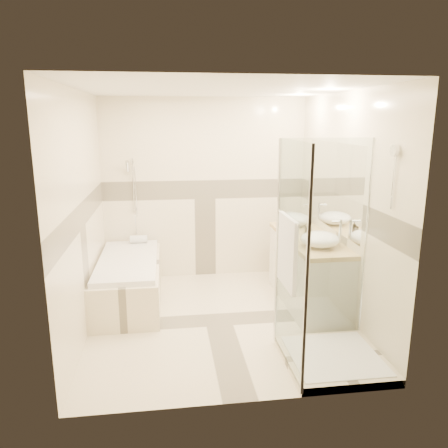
{
  "coord_description": "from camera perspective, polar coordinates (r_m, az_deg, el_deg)",
  "views": [
    {
      "loc": [
        -0.54,
        -4.51,
        2.2
      ],
      "look_at": [
        0.1,
        0.25,
        1.05
      ],
      "focal_mm": 35.0,
      "sensor_mm": 36.0,
      "label": 1
    }
  ],
  "objects": [
    {
      "name": "amenity_bottle_b",
      "position": [
        5.21,
        11.02,
        -1.0
      ],
      "size": [
        0.12,
        0.12,
        0.14
      ],
      "primitive_type": "imported",
      "rotation": [
        0.0,
        0.0,
        0.11
      ],
      "color": "black",
      "rests_on": "vanity"
    },
    {
      "name": "faucet_near",
      "position": [
        5.83,
        11.14,
        1.48
      ],
      "size": [
        0.12,
        0.03,
        0.29
      ],
      "color": "silver",
      "rests_on": "vanity"
    },
    {
      "name": "shower_enclosure",
      "position": [
        4.16,
        12.58,
        -10.93
      ],
      "size": [
        0.96,
        0.93,
        2.04
      ],
      "color": "beige",
      "rests_on": "ground"
    },
    {
      "name": "amenity_bottle_a",
      "position": [
        5.23,
        10.93,
        -0.78
      ],
      "size": [
        0.09,
        0.1,
        0.17
      ],
      "primitive_type": "imported",
      "rotation": [
        0.0,
        0.0,
        -0.24
      ],
      "color": "black",
      "rests_on": "vanity"
    },
    {
      "name": "faucet_far",
      "position": [
        4.92,
        14.83,
        -0.87
      ],
      "size": [
        0.12,
        0.03,
        0.3
      ],
      "color": "silver",
      "rests_on": "vanity"
    },
    {
      "name": "folded_towels",
      "position": [
        5.89,
        8.76,
        0.41
      ],
      "size": [
        0.17,
        0.24,
        0.07
      ],
      "primitive_type": "cube",
      "rotation": [
        0.0,
        0.0,
        0.14
      ],
      "color": "silver",
      "rests_on": "vanity"
    },
    {
      "name": "rolled_towel",
      "position": [
        6.07,
        -11.09,
        -1.96
      ],
      "size": [
        0.23,
        0.1,
        0.1
      ],
      "primitive_type": "cylinder",
      "rotation": [
        0.0,
        1.57,
        0.0
      ],
      "color": "silver",
      "rests_on": "bathtub"
    },
    {
      "name": "vanity",
      "position": [
        5.39,
        10.85,
        -6.0
      ],
      "size": [
        0.58,
        1.62,
        0.85
      ],
      "color": "silver",
      "rests_on": "ground"
    },
    {
      "name": "vessel_sink_far",
      "position": [
        4.86,
        12.43,
        -1.96
      ],
      "size": [
        0.42,
        0.42,
        0.17
      ],
      "primitive_type": "ellipsoid",
      "color": "white",
      "rests_on": "vanity"
    },
    {
      "name": "room",
      "position": [
        4.66,
        -0.16,
        1.8
      ],
      "size": [
        2.82,
        3.02,
        2.52
      ],
      "color": "beige",
      "rests_on": "ground"
    },
    {
      "name": "vessel_sink_near",
      "position": [
        5.78,
        9.07,
        0.63
      ],
      "size": [
        0.42,
        0.42,
        0.17
      ],
      "primitive_type": "ellipsoid",
      "color": "white",
      "rests_on": "vanity"
    },
    {
      "name": "bathtub",
      "position": [
        5.52,
        -12.32,
        -6.92
      ],
      "size": [
        0.75,
        1.7,
        0.56
      ],
      "color": "beige",
      "rests_on": "ground"
    }
  ]
}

